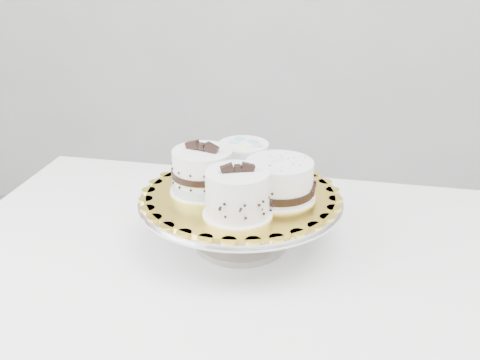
# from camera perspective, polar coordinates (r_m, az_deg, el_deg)

# --- Properties ---
(table) EXTENTS (1.26, 0.90, 0.75)m
(table) POSITION_cam_1_polar(r_m,az_deg,el_deg) (1.17, 1.10, -10.56)
(table) COLOR white
(table) RESTS_ON floor
(cake_stand) EXTENTS (0.38, 0.38, 0.10)m
(cake_stand) POSITION_cam_1_polar(r_m,az_deg,el_deg) (1.13, 0.06, -3.03)
(cake_stand) COLOR gray
(cake_stand) RESTS_ON table
(cake_board) EXTENTS (0.42, 0.42, 0.01)m
(cake_board) POSITION_cam_1_polar(r_m,az_deg,el_deg) (1.11, 0.06, -1.43)
(cake_board) COLOR gold
(cake_board) RESTS_ON cake_stand
(cake_swirl) EXTENTS (0.13, 0.13, 0.10)m
(cake_swirl) POSITION_cam_1_polar(r_m,az_deg,el_deg) (1.02, -0.24, -1.36)
(cake_swirl) COLOR white
(cake_swirl) RESTS_ON cake_board
(cake_banded) EXTENTS (0.14, 0.14, 0.10)m
(cake_banded) POSITION_cam_1_polar(r_m,az_deg,el_deg) (1.11, -3.56, 0.70)
(cake_banded) COLOR white
(cake_banded) RESTS_ON cake_board
(cake_dots) EXTENTS (0.12, 0.12, 0.07)m
(cake_dots) POSITION_cam_1_polar(r_m,az_deg,el_deg) (1.17, 0.32, 1.86)
(cake_dots) COLOR white
(cake_dots) RESTS_ON cake_board
(cake_ribbon) EXTENTS (0.14, 0.13, 0.07)m
(cake_ribbon) POSITION_cam_1_polar(r_m,az_deg,el_deg) (1.09, 3.82, -0.09)
(cake_ribbon) COLOR white
(cake_ribbon) RESTS_ON cake_board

